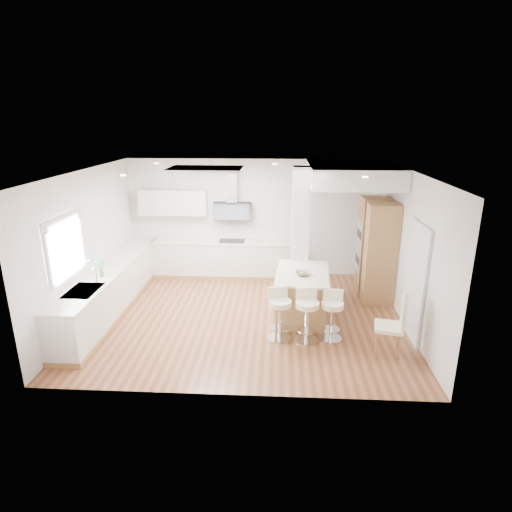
# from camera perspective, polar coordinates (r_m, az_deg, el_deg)

# --- Properties ---
(ground) EXTENTS (6.00, 6.00, 0.00)m
(ground) POSITION_cam_1_polar(r_m,az_deg,el_deg) (8.45, -1.35, -8.04)
(ground) COLOR brown
(ground) RESTS_ON ground
(ceiling) EXTENTS (6.00, 5.00, 0.02)m
(ceiling) POSITION_cam_1_polar(r_m,az_deg,el_deg) (8.45, -1.35, -8.04)
(ceiling) COLOR silver
(ceiling) RESTS_ON ground
(wall_back) EXTENTS (6.00, 0.04, 2.80)m
(wall_back) POSITION_cam_1_polar(r_m,az_deg,el_deg) (10.35, -0.32, 5.08)
(wall_back) COLOR silver
(wall_back) RESTS_ON ground
(wall_left) EXTENTS (0.04, 5.00, 2.80)m
(wall_left) POSITION_cam_1_polar(r_m,az_deg,el_deg) (8.70, -21.53, 1.33)
(wall_left) COLOR silver
(wall_left) RESTS_ON ground
(wall_right) EXTENTS (0.04, 5.00, 2.80)m
(wall_right) POSITION_cam_1_polar(r_m,az_deg,el_deg) (8.26, 19.79, 0.69)
(wall_right) COLOR silver
(wall_right) RESTS_ON ground
(skylight) EXTENTS (4.10, 2.10, 0.06)m
(skylight) POSITION_cam_1_polar(r_m,az_deg,el_deg) (8.35, -6.69, 11.42)
(skylight) COLOR silver
(skylight) RESTS_ON ground
(window_left) EXTENTS (0.06, 1.28, 1.07)m
(window_left) POSITION_cam_1_polar(r_m,az_deg,el_deg) (7.83, -24.11, 1.51)
(window_left) COLOR white
(window_left) RESTS_ON ground
(doorway_right) EXTENTS (0.05, 1.00, 2.10)m
(doorway_right) POSITION_cam_1_polar(r_m,az_deg,el_deg) (7.84, 20.49, -3.40)
(doorway_right) COLOR #453D36
(doorway_right) RESTS_ON ground
(counter_left) EXTENTS (0.63, 4.50, 1.35)m
(counter_left) POSITION_cam_1_polar(r_m,az_deg,el_deg) (9.08, -18.54, -3.97)
(counter_left) COLOR #A57A46
(counter_left) RESTS_ON ground
(counter_back) EXTENTS (3.62, 0.63, 2.50)m
(counter_back) POSITION_cam_1_polar(r_m,az_deg,el_deg) (10.36, -5.46, 0.98)
(counter_back) COLOR #A57A46
(counter_back) RESTS_ON ground
(pillar) EXTENTS (0.35, 0.35, 2.80)m
(pillar) POSITION_cam_1_polar(r_m,az_deg,el_deg) (8.84, 5.88, 2.75)
(pillar) COLOR silver
(pillar) RESTS_ON ground
(soffit) EXTENTS (1.78, 2.20, 0.40)m
(soffit) POSITION_cam_1_polar(r_m,az_deg,el_deg) (9.16, 12.69, 10.61)
(soffit) COLOR silver
(soffit) RESTS_ON ground
(oven_column) EXTENTS (0.63, 1.21, 2.10)m
(oven_column) POSITION_cam_1_polar(r_m,az_deg,el_deg) (9.42, 15.68, 0.90)
(oven_column) COLOR #A57A46
(oven_column) RESTS_ON ground
(peninsula) EXTENTS (1.09, 1.56, 0.97)m
(peninsula) POSITION_cam_1_polar(r_m,az_deg,el_deg) (8.33, 6.12, -5.08)
(peninsula) COLOR #A57A46
(peninsula) RESTS_ON ground
(bar_stool_a) EXTENTS (0.52, 0.52, 0.92)m
(bar_stool_a) POSITION_cam_1_polar(r_m,az_deg,el_deg) (7.45, 3.17, -7.36)
(bar_stool_a) COLOR silver
(bar_stool_a) RESTS_ON ground
(bar_stool_b) EXTENTS (0.45, 0.45, 0.93)m
(bar_stool_b) POSITION_cam_1_polar(r_m,az_deg,el_deg) (7.42, 6.79, -7.53)
(bar_stool_b) COLOR silver
(bar_stool_b) RESTS_ON ground
(bar_stool_c) EXTENTS (0.45, 0.45, 0.89)m
(bar_stool_c) POSITION_cam_1_polar(r_m,az_deg,el_deg) (7.54, 10.09, -7.48)
(bar_stool_c) COLOR silver
(bar_stool_c) RESTS_ON ground
(dining_chair) EXTENTS (0.53, 0.53, 1.15)m
(dining_chair) POSITION_cam_1_polar(r_m,az_deg,el_deg) (7.29, 18.20, -8.06)
(dining_chair) COLOR #F1E8C4
(dining_chair) RESTS_ON ground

